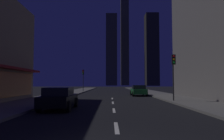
# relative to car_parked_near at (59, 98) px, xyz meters

# --- Properties ---
(ground_plane) EXTENTS (78.00, 136.00, 0.10)m
(ground_plane) POSITION_rel_car_parked_near_xyz_m (3.60, 23.07, -0.79)
(ground_plane) COLOR black
(sidewalk_right) EXTENTS (4.00, 76.00, 0.15)m
(sidewalk_right) POSITION_rel_car_parked_near_xyz_m (10.60, 23.07, -0.67)
(sidewalk_right) COLOR #605E59
(sidewalk_right) RESTS_ON ground
(sidewalk_left) EXTENTS (4.00, 76.00, 0.15)m
(sidewalk_left) POSITION_rel_car_parked_near_xyz_m (-3.40, 23.07, -0.67)
(sidewalk_left) COLOR #605E59
(sidewalk_left) RESTS_ON ground
(lane_marking_center) EXTENTS (0.16, 23.00, 0.01)m
(lane_marking_center) POSITION_rel_car_parked_near_xyz_m (3.60, -0.53, -0.73)
(lane_marking_center) COLOR silver
(lane_marking_center) RESTS_ON ground
(skyscraper_distant_tall) EXTENTS (7.63, 5.30, 49.68)m
(skyscraper_distant_tall) POSITION_rel_car_parked_near_xyz_m (4.35, 132.08, 24.10)
(skyscraper_distant_tall) COLOR #494536
(skyscraper_distant_tall) RESTS_ON ground
(skyscraper_distant_mid) EXTENTS (5.83, 5.94, 73.72)m
(skyscraper_distant_mid) POSITION_rel_car_parked_near_xyz_m (14.23, 141.80, 36.12)
(skyscraper_distant_mid) COLOR #4F4B3B
(skyscraper_distant_mid) RESTS_ON ground
(skyscraper_distant_short) EXTENTS (8.01, 8.52, 45.61)m
(skyscraper_distant_short) POSITION_rel_car_parked_near_xyz_m (29.77, 119.81, 22.06)
(skyscraper_distant_short) COLOR #2F2D23
(skyscraper_distant_short) RESTS_ON ground
(car_parked_near) EXTENTS (1.98, 4.24, 1.45)m
(car_parked_near) POSITION_rel_car_parked_near_xyz_m (0.00, 0.00, 0.00)
(car_parked_near) COLOR black
(car_parked_near) RESTS_ON ground
(car_parked_far) EXTENTS (1.98, 4.24, 1.45)m
(car_parked_far) POSITION_rel_car_parked_near_xyz_m (7.20, 14.78, 0.00)
(car_parked_far) COLOR #1E722D
(car_parked_far) RESTS_ON ground
(fire_hydrant_far_left) EXTENTS (0.42, 0.30, 0.65)m
(fire_hydrant_far_left) POSITION_rel_car_parked_near_xyz_m (-2.30, 10.97, -0.29)
(fire_hydrant_far_left) COLOR #B2B2B2
(fire_hydrant_far_left) RESTS_ON sidewalk_left
(traffic_light_near_right) EXTENTS (0.32, 0.48, 4.20)m
(traffic_light_near_right) POSITION_rel_car_parked_near_xyz_m (9.10, 5.10, 2.45)
(traffic_light_near_right) COLOR #2D2D2D
(traffic_light_near_right) RESTS_ON sidewalk_right
(traffic_light_far_left) EXTENTS (0.32, 0.48, 4.20)m
(traffic_light_far_left) POSITION_rel_car_parked_near_xyz_m (-1.90, 27.59, 2.45)
(traffic_light_far_left) COLOR #2D2D2D
(traffic_light_far_left) RESTS_ON sidewalk_left
(street_lamp_right) EXTENTS (1.96, 0.56, 6.58)m
(street_lamp_right) POSITION_rel_car_parked_near_xyz_m (8.98, -3.25, 4.33)
(street_lamp_right) COLOR #38383D
(street_lamp_right) RESTS_ON sidewalk_right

